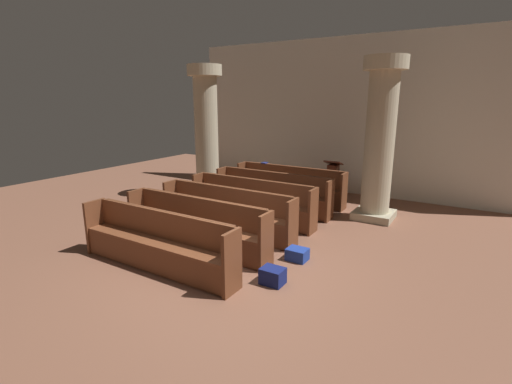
{
  "coord_description": "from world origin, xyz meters",
  "views": [
    {
      "loc": [
        3.52,
        -4.78,
        2.78
      ],
      "look_at": [
        -0.69,
        2.08,
        0.75
      ],
      "focal_mm": 26.02,
      "sensor_mm": 36.0,
      "label": 1
    }
  ],
  "objects": [
    {
      "name": "ground_plane",
      "position": [
        0.0,
        0.0,
        0.0
      ],
      "size": [
        19.2,
        19.2,
        0.0
      ],
      "primitive_type": "plane",
      "color": "brown"
    },
    {
      "name": "back_wall",
      "position": [
        0.0,
        6.08,
        2.25
      ],
      "size": [
        10.0,
        0.16,
        4.5
      ],
      "primitive_type": "cube",
      "color": "silver",
      "rests_on": "ground"
    },
    {
      "name": "pew_row_0",
      "position": [
        -0.89,
        4.16,
        0.52
      ],
      "size": [
        3.14,
        0.47,
        0.97
      ],
      "color": "brown",
      "rests_on": "ground"
    },
    {
      "name": "pew_row_1",
      "position": [
        -0.89,
        3.18,
        0.52
      ],
      "size": [
        3.14,
        0.46,
        0.97
      ],
      "color": "brown",
      "rests_on": "ground"
    },
    {
      "name": "pew_row_2",
      "position": [
        -0.89,
        2.2,
        0.52
      ],
      "size": [
        3.14,
        0.46,
        0.97
      ],
      "color": "brown",
      "rests_on": "ground"
    },
    {
      "name": "pew_row_3",
      "position": [
        -0.89,
        1.22,
        0.52
      ],
      "size": [
        3.14,
        0.47,
        0.97
      ],
      "color": "brown",
      "rests_on": "ground"
    },
    {
      "name": "pew_row_4",
      "position": [
        -0.89,
        0.23,
        0.52
      ],
      "size": [
        3.14,
        0.46,
        0.97
      ],
      "color": "brown",
      "rests_on": "ground"
    },
    {
      "name": "pew_row_5",
      "position": [
        -0.89,
        -0.75,
        0.52
      ],
      "size": [
        3.14,
        0.46,
        0.97
      ],
      "color": "brown",
      "rests_on": "ground"
    },
    {
      "name": "pillar_aisle_side",
      "position": [
        1.5,
        3.89,
        1.91
      ],
      "size": [
        0.95,
        0.95,
        3.69
      ],
      "color": "tan",
      "rests_on": "ground"
    },
    {
      "name": "pillar_far_side",
      "position": [
        -3.23,
        3.52,
        1.91
      ],
      "size": [
        0.95,
        0.95,
        3.69
      ],
      "color": "tan",
      "rests_on": "ground"
    },
    {
      "name": "lectern",
      "position": [
        -0.05,
        5.25,
        0.45
      ],
      "size": [
        0.48,
        0.45,
        1.08
      ],
      "color": "#411E13",
      "rests_on": "ground"
    },
    {
      "name": "hymn_book",
      "position": [
        -1.8,
        4.35,
        0.98
      ],
      "size": [
        0.15,
        0.19,
        0.02
      ],
      "primitive_type": "cube",
      "color": "navy",
      "rests_on": "pew_row_0"
    },
    {
      "name": "kneeler_box_blue",
      "position": [
        0.96,
        0.79,
        0.11
      ],
      "size": [
        0.36,
        0.29,
        0.21
      ],
      "primitive_type": "cube",
      "color": "navy",
      "rests_on": "ground"
    },
    {
      "name": "kneeler_box_navy",
      "position": [
        1.01,
        -0.2,
        0.13
      ],
      "size": [
        0.35,
        0.28,
        0.26
      ],
      "primitive_type": "cube",
      "color": "navy",
      "rests_on": "ground"
    }
  ]
}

